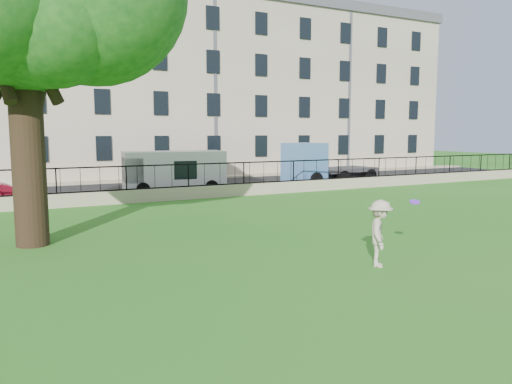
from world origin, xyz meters
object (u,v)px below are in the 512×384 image
white_van (174,172)px  frisbee (415,202)px  blue_truck (330,163)px  man (380,233)px

white_van → frisbee: bearing=-78.9°
frisbee → blue_truck: bearing=60.7°
frisbee → blue_truck: (9.02, 16.09, -0.15)m
white_van → man: bearing=-83.9°
blue_truck → frisbee: bearing=-127.2°
frisbee → blue_truck: 18.45m
frisbee → white_van: 16.42m
man → white_van: size_ratio=0.31×
white_van → blue_truck: size_ratio=0.86×
white_van → blue_truck: blue_truck is taller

